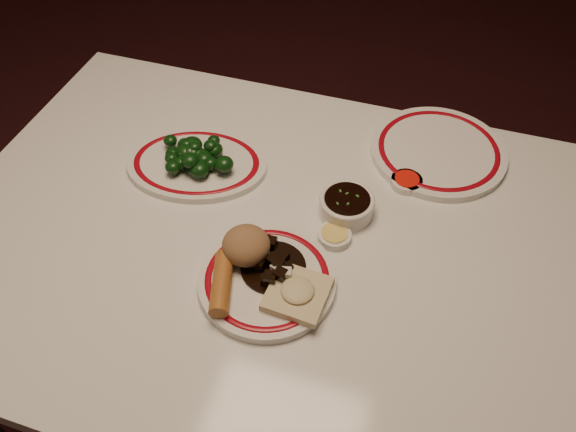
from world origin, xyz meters
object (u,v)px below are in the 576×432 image
at_px(stirfry_heap, 275,265).
at_px(broccoli_pile, 194,154).
at_px(spring_roll, 222,283).
at_px(soy_bowl, 347,206).
at_px(fried_wonton, 298,293).
at_px(dining_table, 256,261).
at_px(main_plate, 267,280).
at_px(rice_mound, 246,245).
at_px(broccoli_plate, 197,164).

relative_size(stirfry_heap, broccoli_pile, 0.68).
height_order(spring_roll, soy_bowl, spring_roll).
bearing_deg(fried_wonton, broccoli_pile, 139.84).
xyz_separation_m(dining_table, fried_wonton, (0.12, -0.13, 0.12)).
xyz_separation_m(main_plate, broccoli_pile, (-0.24, 0.23, 0.03)).
height_order(spring_roll, fried_wonton, spring_roll).
height_order(rice_mound, broccoli_pile, rice_mound).
bearing_deg(broccoli_pile, soy_bowl, -4.86).
bearing_deg(main_plate, soy_bowl, 65.67).
bearing_deg(fried_wonton, stirfry_heap, 141.45).
bearing_deg(dining_table, fried_wonton, -45.29).
height_order(spring_roll, stirfry_heap, spring_roll).
relative_size(fried_wonton, broccoli_plate, 0.32).
xyz_separation_m(stirfry_heap, broccoli_pile, (-0.24, 0.21, 0.01)).
bearing_deg(main_plate, spring_roll, -145.85).
height_order(rice_mound, spring_roll, rice_mound).
relative_size(main_plate, rice_mound, 3.71).
bearing_deg(soy_bowl, spring_roll, -122.42).
bearing_deg(dining_table, rice_mound, -79.82).
height_order(dining_table, main_plate, main_plate).
height_order(main_plate, stirfry_heap, stirfry_heap).
height_order(main_plate, broccoli_pile, broccoli_pile).
height_order(rice_mound, broccoli_plate, rice_mound).
relative_size(broccoli_plate, broccoli_pile, 1.94).
bearing_deg(broccoli_pile, broccoli_plate, 93.99).
bearing_deg(spring_roll, fried_wonton, -6.19).
bearing_deg(broccoli_pile, main_plate, -44.27).
xyz_separation_m(rice_mound, broccoli_pile, (-0.19, 0.20, -0.01)).
xyz_separation_m(rice_mound, fried_wonton, (0.11, -0.05, -0.02)).
relative_size(stirfry_heap, broccoli_plate, 0.35).
distance_m(main_plate, spring_roll, 0.08).
distance_m(dining_table, soy_bowl, 0.22).
bearing_deg(stirfry_heap, dining_table, 130.27).
bearing_deg(stirfry_heap, broccoli_pile, 139.49).
distance_m(fried_wonton, soy_bowl, 0.23).
relative_size(dining_table, main_plate, 3.78).
xyz_separation_m(broccoli_plate, broccoli_pile, (0.00, -0.00, 0.03)).
height_order(dining_table, broccoli_plate, broccoli_plate).
bearing_deg(soy_bowl, main_plate, -114.33).
distance_m(broccoli_pile, soy_bowl, 0.33).
bearing_deg(spring_roll, broccoli_plate, 105.11).
bearing_deg(broccoli_plate, spring_roll, -58.29).
distance_m(dining_table, spring_roll, 0.19).
bearing_deg(main_plate, broccoli_plate, 135.37).
relative_size(dining_table, fried_wonton, 11.39).
xyz_separation_m(broccoli_pile, soy_bowl, (0.33, -0.03, -0.02)).
bearing_deg(stirfry_heap, main_plate, -106.36).
distance_m(main_plate, broccoli_pile, 0.33).
distance_m(main_plate, soy_bowl, 0.22).
height_order(rice_mound, fried_wonton, rice_mound).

